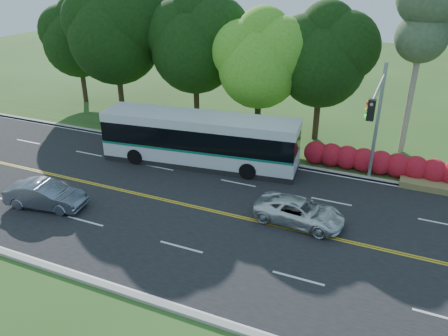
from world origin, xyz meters
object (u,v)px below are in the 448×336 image
at_px(transit_bus, 199,140).
at_px(sedan, 45,195).
at_px(suv, 299,212).
at_px(traffic_signal, 376,113).

relative_size(transit_bus, sedan, 2.98).
bearing_deg(transit_bus, suv, -36.32).
distance_m(traffic_signal, transit_bus, 10.75).
height_order(traffic_signal, sedan, traffic_signal).
distance_m(transit_bus, sedan, 9.68).
xyz_separation_m(traffic_signal, transit_bus, (-10.31, -0.31, -3.04)).
bearing_deg(sedan, transit_bus, -41.17).
relative_size(sedan, suv, 0.95).
relative_size(traffic_signal, sedan, 1.65).
height_order(traffic_signal, suv, traffic_signal).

